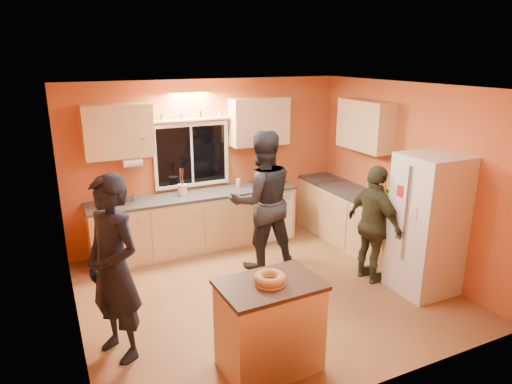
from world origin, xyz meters
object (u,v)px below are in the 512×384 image
person_center (262,201)px  person_right (374,225)px  person_left (114,269)px  refrigerator (427,225)px  island (269,325)px

person_center → person_right: 1.55m
person_left → person_center: 2.51m
refrigerator → person_left: size_ratio=0.94×
person_right → person_left: bearing=89.6°
person_left → person_right: bearing=66.0°
island → person_right: (2.08, 1.04, 0.33)m
island → person_left: size_ratio=0.51×
refrigerator → person_right: size_ratio=1.13×
refrigerator → island: 2.61m
person_left → refrigerator: bearing=58.1°
person_left → person_center: size_ratio=0.96×
person_center → person_right: person_center is taller
island → person_left: (-1.28, 0.85, 0.49)m
island → person_left: person_left is taller
person_right → island: bearing=112.9°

